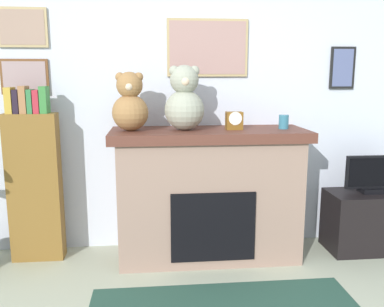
# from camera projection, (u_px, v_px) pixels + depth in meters

# --- Properties ---
(back_wall) EXTENTS (5.20, 0.15, 2.60)m
(back_wall) POSITION_uv_depth(u_px,v_px,m) (184.00, 101.00, 3.61)
(back_wall) COLOR silver
(back_wall) RESTS_ON ground_plane
(fireplace) EXTENTS (1.59, 0.62, 1.09)m
(fireplace) POSITION_uv_depth(u_px,v_px,m) (208.00, 193.00, 3.43)
(fireplace) COLOR gray
(fireplace) RESTS_ON ground_plane
(bookshelf) EXTENTS (0.42, 0.16, 1.44)m
(bookshelf) POSITION_uv_depth(u_px,v_px,m) (34.00, 181.00, 3.35)
(bookshelf) COLOR brown
(bookshelf) RESTS_ON ground_plane
(tv_stand) EXTENTS (0.73, 0.40, 0.52)m
(tv_stand) POSITION_uv_depth(u_px,v_px,m) (369.00, 221.00, 3.61)
(tv_stand) COLOR black
(tv_stand) RESTS_ON ground_plane
(television) EXTENTS (0.49, 0.14, 0.33)m
(television) POSITION_uv_depth(u_px,v_px,m) (373.00, 175.00, 3.53)
(television) COLOR black
(television) RESTS_ON tv_stand
(candle_jar) EXTENTS (0.08, 0.08, 0.12)m
(candle_jar) POSITION_uv_depth(u_px,v_px,m) (284.00, 122.00, 3.36)
(candle_jar) COLOR teal
(candle_jar) RESTS_ON fireplace
(mantel_clock) EXTENTS (0.13, 0.10, 0.15)m
(mantel_clock) POSITION_uv_depth(u_px,v_px,m) (234.00, 121.00, 3.32)
(mantel_clock) COLOR brown
(mantel_clock) RESTS_ON fireplace
(teddy_bear_grey) EXTENTS (0.29, 0.29, 0.46)m
(teddy_bear_grey) POSITION_uv_depth(u_px,v_px,m) (130.00, 105.00, 3.22)
(teddy_bear_grey) COLOR olive
(teddy_bear_grey) RESTS_ON fireplace
(teddy_bear_cream) EXTENTS (0.32, 0.32, 0.51)m
(teddy_bear_cream) POSITION_uv_depth(u_px,v_px,m) (184.00, 101.00, 3.25)
(teddy_bear_cream) COLOR #9B9F8B
(teddy_bear_cream) RESTS_ON fireplace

